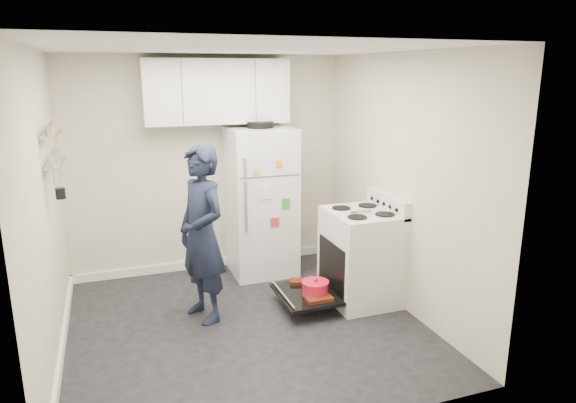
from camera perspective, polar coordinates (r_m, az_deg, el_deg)
name	(u,v)px	position (r m, az deg, el deg)	size (l,w,h in m)	color
room	(239,200)	(4.56, -5.52, 0.14)	(3.21, 3.21, 2.51)	black
electric_range	(360,257)	(5.34, 7.99, -6.13)	(0.66, 0.76, 1.10)	silver
open_oven_door	(310,291)	(5.20, 2.43, -9.96)	(0.55, 0.70, 0.22)	black
refrigerator	(261,201)	(5.94, -3.01, 0.04)	(0.72, 0.74, 1.77)	white
upper_cabinets	(217,91)	(5.83, -7.94, 12.02)	(1.60, 0.33, 0.70)	silver
wall_shelf_rack	(54,149)	(4.82, -24.58, 5.34)	(0.14, 0.60, 0.61)	#B2B2B7
person	(202,234)	(4.86, -9.54, -3.63)	(0.61, 0.40, 1.68)	#161D31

